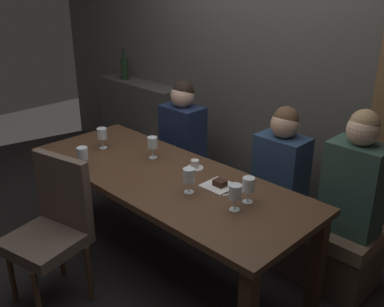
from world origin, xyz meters
name	(u,v)px	position (x,y,z in m)	size (l,w,h in m)	color
ground	(166,263)	(0.00, 0.00, 0.00)	(9.00, 9.00, 0.00)	black
back_wall_tiled	(274,43)	(0.00, 1.22, 1.50)	(6.00, 0.12, 3.00)	#4C4944
back_counter	(141,125)	(-1.55, 1.04, 0.47)	(1.10, 0.28, 0.95)	#413E3A
dining_table	(164,186)	(0.00, 0.00, 0.65)	(2.20, 0.84, 0.74)	#412B1C
banquette_bench	(227,204)	(0.00, 0.70, 0.23)	(2.50, 0.44, 0.45)	#4A3C2E
chair_near_side	(53,222)	(-0.26, -0.72, 0.56)	(0.53, 0.53, 0.98)	#4C3321
diner_redhead	(183,126)	(-0.51, 0.67, 0.80)	(0.36, 0.24, 0.75)	#192342
diner_bearded	(282,158)	(0.48, 0.71, 0.79)	(0.36, 0.24, 0.73)	navy
diner_far_end	(356,176)	(1.04, 0.71, 0.84)	(0.36, 0.24, 0.83)	#2D473D
wine_bottle_dark_red	(124,68)	(-1.75, 1.01, 1.07)	(0.08, 0.08, 0.33)	black
wine_glass_center_back	(152,143)	(-0.28, 0.14, 0.86)	(0.08, 0.08, 0.16)	silver
wine_glass_far_left	(83,154)	(-0.47, -0.34, 0.86)	(0.08, 0.08, 0.16)	silver
wine_glass_end_right	(102,135)	(-0.71, -0.01, 0.85)	(0.08, 0.08, 0.16)	silver
wine_glass_far_right	(235,192)	(0.66, -0.03, 0.86)	(0.08, 0.08, 0.16)	silver
wine_glass_near_left	(189,176)	(0.31, -0.06, 0.85)	(0.08, 0.08, 0.16)	silver
wine_glass_end_left	(249,186)	(0.65, 0.10, 0.85)	(0.08, 0.08, 0.16)	silver
espresso_cup	(195,165)	(0.08, 0.23, 0.77)	(0.12, 0.12, 0.06)	white
dessert_plate	(219,185)	(0.39, 0.13, 0.75)	(0.19, 0.19, 0.05)	white
fork_on_table	(235,193)	(0.53, 0.13, 0.74)	(0.02, 0.17, 0.01)	silver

